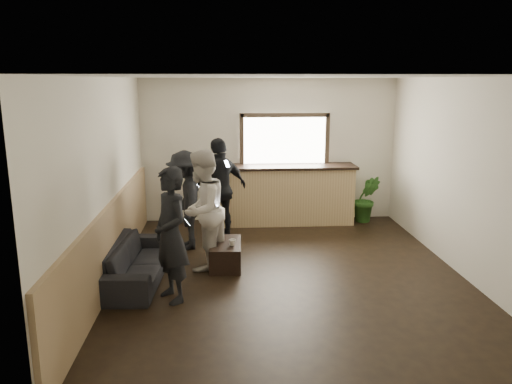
{
  "coord_description": "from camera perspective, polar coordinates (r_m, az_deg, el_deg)",
  "views": [
    {
      "loc": [
        -0.92,
        -6.74,
        2.76
      ],
      "look_at": [
        -0.43,
        0.4,
        1.15
      ],
      "focal_mm": 35.0,
      "sensor_mm": 36.0,
      "label": 1
    }
  ],
  "objects": [
    {
      "name": "bar_counter",
      "position": [
        9.74,
        3.39,
        0.13
      ],
      "size": [
        2.7,
        0.68,
        2.13
      ],
      "color": "tan",
      "rests_on": "ground"
    },
    {
      "name": "person_a",
      "position": [
        6.35,
        -9.7,
        -4.87
      ],
      "size": [
        0.68,
        0.75,
        1.73
      ],
      "rotation": [
        0.0,
        0.0,
        -1.03
      ],
      "color": "black",
      "rests_on": "ground"
    },
    {
      "name": "ground",
      "position": [
        7.34,
        3.64,
        -9.4
      ],
      "size": [
        5.0,
        6.0,
        0.01
      ],
      "primitive_type": "cube",
      "color": "black"
    },
    {
      "name": "coffee_table",
      "position": [
        7.61,
        -3.48,
        -7.1
      ],
      "size": [
        0.49,
        0.85,
        0.37
      ],
      "primitive_type": "cube",
      "rotation": [
        0.0,
        0.0,
        -0.04
      ],
      "color": "black",
      "rests_on": "ground"
    },
    {
      "name": "potted_plant",
      "position": [
        10.07,
        12.49,
        -0.75
      ],
      "size": [
        0.56,
        0.48,
        0.93
      ],
      "primitive_type": "imported",
      "rotation": [
        0.0,
        0.0,
        -0.13
      ],
      "color": "#2D6623",
      "rests_on": "ground"
    },
    {
      "name": "person_c",
      "position": [
        8.3,
        -8.02,
        -0.93
      ],
      "size": [
        0.75,
        1.13,
        1.64
      ],
      "rotation": [
        0.0,
        0.0,
        -1.43
      ],
      "color": "black",
      "rests_on": "ground"
    },
    {
      "name": "room_shell",
      "position": [
        6.86,
        -2.3,
        1.85
      ],
      "size": [
        5.01,
        6.01,
        2.8
      ],
      "color": "silver",
      "rests_on": "ground"
    },
    {
      "name": "cup_a",
      "position": [
        7.76,
        -4.54,
        -4.92
      ],
      "size": [
        0.16,
        0.16,
        0.09
      ],
      "primitive_type": "imported",
      "rotation": [
        0.0,
        0.0,
        0.67
      ],
      "color": "silver",
      "rests_on": "coffee_table"
    },
    {
      "name": "person_b",
      "position": [
        7.36,
        -6.18,
        -2.07
      ],
      "size": [
        0.97,
        1.07,
        1.78
      ],
      "rotation": [
        0.0,
        0.0,
        -2.0
      ],
      "color": "silver",
      "rests_on": "ground"
    },
    {
      "name": "cup_b",
      "position": [
        7.39,
        -2.74,
        -5.79
      ],
      "size": [
        0.14,
        0.14,
        0.09
      ],
      "primitive_type": "imported",
      "rotation": [
        0.0,
        0.0,
        4.12
      ],
      "color": "silver",
      "rests_on": "coffee_table"
    },
    {
      "name": "person_d",
      "position": [
        8.72,
        -4.11,
        0.34
      ],
      "size": [
        1.12,
        0.94,
        1.79
      ],
      "rotation": [
        0.0,
        0.0,
        -2.56
      ],
      "color": "black",
      "rests_on": "ground"
    },
    {
      "name": "sofa",
      "position": [
        7.24,
        -13.55,
        -7.72
      ],
      "size": [
        0.86,
        1.93,
        0.55
      ],
      "primitive_type": "imported",
      "rotation": [
        0.0,
        0.0,
        1.5
      ],
      "color": "black",
      "rests_on": "ground"
    }
  ]
}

